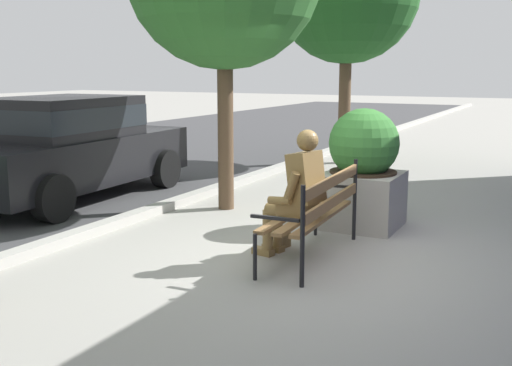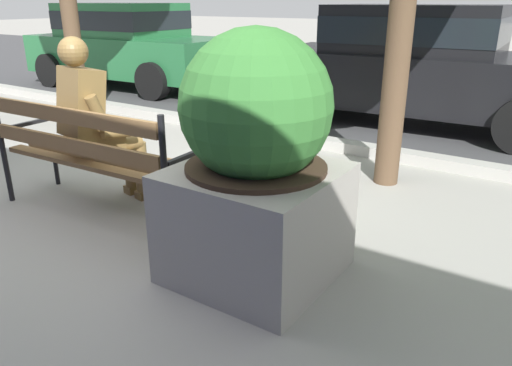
# 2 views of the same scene
# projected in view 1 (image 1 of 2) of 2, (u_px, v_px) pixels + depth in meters

# --- Properties ---
(ground_plane) EXTENTS (80.00, 80.00, 0.00)m
(ground_plane) POSITION_uv_depth(u_px,v_px,m) (331.00, 261.00, 6.42)
(ground_plane) COLOR #9E9B93
(curb_stone) EXTENTS (60.00, 0.20, 0.12)m
(curb_stone) POSITION_uv_depth(u_px,v_px,m) (111.00, 224.00, 7.70)
(curb_stone) COLOR #B2AFA8
(curb_stone) RESTS_ON ground
(park_bench) EXTENTS (1.82, 0.61, 0.95)m
(park_bench) POSITION_uv_depth(u_px,v_px,m) (317.00, 208.00, 6.40)
(park_bench) COLOR olive
(park_bench) RESTS_ON ground
(bronze_statue_seated) EXTENTS (0.75, 0.79, 1.37)m
(bronze_statue_seated) POSITION_uv_depth(u_px,v_px,m) (295.00, 196.00, 6.39)
(bronze_statue_seated) COLOR olive
(bronze_statue_seated) RESTS_ON ground
(concrete_planter) EXTENTS (0.93, 0.93, 1.49)m
(concrete_planter) POSITION_uv_depth(u_px,v_px,m) (363.00, 170.00, 7.70)
(concrete_planter) COLOR #A8A399
(concrete_planter) RESTS_ON ground
(parked_car_black) EXTENTS (4.17, 2.07, 1.56)m
(parked_car_black) POSITION_uv_depth(u_px,v_px,m) (67.00, 144.00, 9.36)
(parked_car_black) COLOR black
(parked_car_black) RESTS_ON ground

